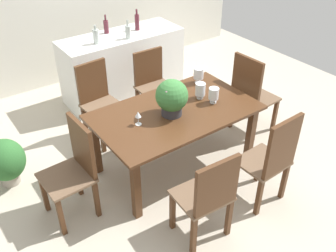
{
  "coord_description": "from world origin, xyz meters",
  "views": [
    {
      "loc": [
        -2.02,
        -2.84,
        2.83
      ],
      "look_at": [
        -0.06,
        -0.12,
        0.53
      ],
      "focal_mm": 40.05,
      "sensor_mm": 36.0,
      "label": 1
    }
  ],
  "objects": [
    {
      "name": "chair_far_left",
      "position": [
        -0.4,
        0.85,
        0.54
      ],
      "size": [
        0.47,
        0.51,
        0.98
      ],
      "rotation": [
        0.0,
        0.0,
        0.08
      ],
      "color": "#4C2D19",
      "rests_on": "ground"
    },
    {
      "name": "wine_glass",
      "position": [
        -0.45,
        -0.16,
        0.84
      ],
      "size": [
        0.06,
        0.06,
        0.15
      ],
      "color": "silver",
      "rests_on": "dining_table"
    },
    {
      "name": "crystal_vase_center_near",
      "position": [
        0.43,
        -0.28,
        0.84
      ],
      "size": [
        0.11,
        0.11,
        0.18
      ],
      "color": "silver",
      "rests_on": "dining_table"
    },
    {
      "name": "flower_centerpiece",
      "position": [
        -0.07,
        -0.21,
        0.94
      ],
      "size": [
        0.33,
        0.33,
        0.39
      ],
      "color": "#333338",
      "rests_on": "dining_table"
    },
    {
      "name": "kitchen_counter",
      "position": [
        0.38,
        1.61,
        0.47
      ],
      "size": [
        1.75,
        0.63,
        0.94
      ],
      "primitive_type": "cube",
      "color": "white",
      "rests_on": "ground"
    },
    {
      "name": "ground_plane",
      "position": [
        0.0,
        0.0,
        0.0
      ],
      "size": [
        7.04,
        7.04,
        0.0
      ],
      "primitive_type": "plane",
      "color": "#BCB29E"
    },
    {
      "name": "wine_bottle_green",
      "position": [
        0.67,
        1.64,
        1.05
      ],
      "size": [
        0.06,
        0.06,
        0.3
      ],
      "color": "#511E28",
      "rests_on": "kitchen_counter"
    },
    {
      "name": "potted_plant_floor",
      "position": [
        -1.63,
        0.64,
        0.3
      ],
      "size": [
        0.42,
        0.42,
        0.54
      ],
      "color": "#9E9384",
      "rests_on": "ground"
    },
    {
      "name": "wine_bottle_tall",
      "position": [
        0.4,
        1.43,
        1.03
      ],
      "size": [
        0.08,
        0.08,
        0.25
      ],
      "color": "#B2BFB7",
      "rests_on": "kitchen_counter"
    },
    {
      "name": "wine_bottle_clear",
      "position": [
        0.25,
        1.78,
        1.03
      ],
      "size": [
        0.07,
        0.07,
        0.26
      ],
      "color": "#511E28",
      "rests_on": "kitchen_counter"
    },
    {
      "name": "crystal_vase_right",
      "position": [
        0.38,
        -0.12,
        0.84
      ],
      "size": [
        0.11,
        0.11,
        0.18
      ],
      "color": "silver",
      "rests_on": "dining_table"
    },
    {
      "name": "chair_head_end",
      "position": [
        -1.16,
        -0.17,
        0.56
      ],
      "size": [
        0.46,
        0.47,
        1.0
      ],
      "rotation": [
        0.0,
        0.0,
        -1.53
      ],
      "color": "#4C2D19",
      "rests_on": "ground"
    },
    {
      "name": "crystal_vase_left",
      "position": [
        0.6,
        0.17,
        0.85
      ],
      "size": [
        0.12,
        0.12,
        0.19
      ],
      "color": "silver",
      "rests_on": "dining_table"
    },
    {
      "name": "wine_bottle_dark",
      "position": [
        -0.03,
        1.52,
        1.04
      ],
      "size": [
        0.08,
        0.08,
        0.25
      ],
      "color": "#B2BFB7",
      "rests_on": "kitchen_counter"
    },
    {
      "name": "dining_table",
      "position": [
        0.0,
        -0.17,
        0.64
      ],
      "size": [
        1.73,
        1.03,
        0.73
      ],
      "color": "#4C2D19",
      "rests_on": "ground"
    },
    {
      "name": "chair_near_left",
      "position": [
        -0.39,
        -1.18,
        0.54
      ],
      "size": [
        0.49,
        0.44,
        0.96
      ],
      "rotation": [
        0.0,
        0.0,
        3.08
      ],
      "color": "#4C2D19",
      "rests_on": "ground"
    },
    {
      "name": "chair_near_right",
      "position": [
        0.39,
        -1.18,
        0.58
      ],
      "size": [
        0.47,
        0.42,
        1.05
      ],
      "rotation": [
        0.0,
        0.0,
        3.17
      ],
      "color": "#4C2D19",
      "rests_on": "ground"
    },
    {
      "name": "chair_foot_end",
      "position": [
        1.15,
        -0.18,
        0.58
      ],
      "size": [
        0.49,
        0.48,
        1.06
      ],
      "rotation": [
        0.0,
        0.0,
        1.61
      ],
      "color": "#4C2D19",
      "rests_on": "ground"
    },
    {
      "name": "chair_far_right",
      "position": [
        0.39,
        0.84,
        0.53
      ],
      "size": [
        0.47,
        0.46,
        0.94
      ],
      "rotation": [
        0.0,
        0.0,
        -0.02
      ],
      "color": "#4C2D19",
      "rests_on": "ground"
    }
  ]
}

